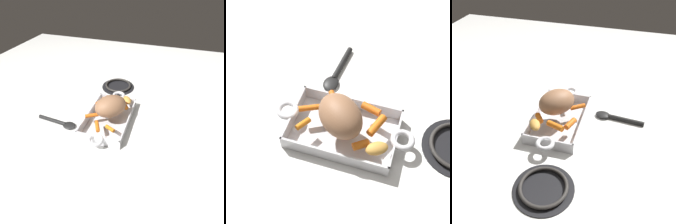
# 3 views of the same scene
# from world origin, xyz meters

# --- Properties ---
(ground_plane) EXTENTS (2.32, 2.32, 0.00)m
(ground_plane) POSITION_xyz_m (0.00, 0.00, 0.00)
(ground_plane) COLOR white
(roasting_dish) EXTENTS (0.42, 0.20, 0.05)m
(roasting_dish) POSITION_xyz_m (0.00, 0.00, 0.02)
(roasting_dish) COLOR silver
(roasting_dish) RESTS_ON ground_plane
(pork_roast) EXTENTS (0.19, 0.18, 0.10)m
(pork_roast) POSITION_xyz_m (-0.01, -0.01, 0.10)
(pork_roast) COLOR #956647
(pork_roast) RESTS_ON roasting_dish
(baby_carrot_southeast) EXTENTS (0.05, 0.08, 0.03)m
(baby_carrot_southeast) POSITION_xyz_m (0.09, 0.01, 0.07)
(baby_carrot_southeast) COLOR orange
(baby_carrot_southeast) RESTS_ON roasting_dish
(baby_carrot_center_right) EXTENTS (0.06, 0.04, 0.02)m
(baby_carrot_center_right) POSITION_xyz_m (0.07, 0.06, 0.06)
(baby_carrot_center_right) COLOR orange
(baby_carrot_center_right) RESTS_ON roasting_dish
(baby_carrot_center_left) EXTENTS (0.05, 0.05, 0.02)m
(baby_carrot_center_left) POSITION_xyz_m (0.07, -0.06, 0.06)
(baby_carrot_center_left) COLOR orange
(baby_carrot_center_left) RESTS_ON roasting_dish
(baby_carrot_southwest) EXTENTS (0.06, 0.04, 0.02)m
(baby_carrot_southwest) POSITION_xyz_m (-0.11, 0.02, 0.06)
(baby_carrot_southwest) COLOR orange
(baby_carrot_southwest) RESTS_ON roasting_dish
(baby_carrot_short) EXTENTS (0.05, 0.06, 0.02)m
(baby_carrot_short) POSITION_xyz_m (-0.05, 0.07, 0.06)
(baby_carrot_short) COLOR orange
(baby_carrot_short) RESTS_ON roasting_dish
(baby_carrot_northeast) EXTENTS (0.04, 0.05, 0.02)m
(baby_carrot_northeast) POSITION_xyz_m (-0.11, -0.04, 0.06)
(baby_carrot_northeast) COLOR orange
(baby_carrot_northeast) RESTS_ON roasting_dish
(potato_golden_small) EXTENTS (0.07, 0.07, 0.03)m
(potato_golden_small) POSITION_xyz_m (0.11, -0.06, 0.07)
(potato_golden_small) COLOR gold
(potato_golden_small) RESTS_ON roasting_dish
(stove_burner_rear) EXTENTS (0.20, 0.20, 0.02)m
(stove_burner_rear) POSITION_xyz_m (0.33, 0.05, 0.01)
(stove_burner_rear) COLOR black
(stove_burner_rear) RESTS_ON ground_plane
(serving_spoon) EXTENTS (0.06, 0.21, 0.02)m
(serving_spoon) POSITION_xyz_m (-0.09, 0.22, 0.01)
(serving_spoon) COLOR black
(serving_spoon) RESTS_ON ground_plane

